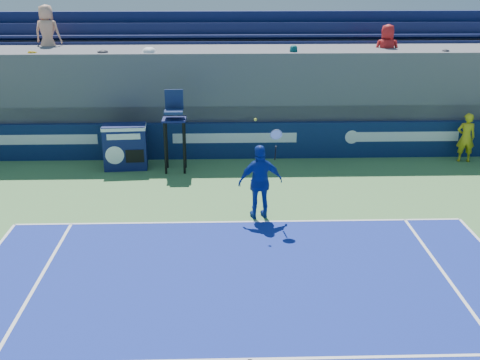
{
  "coord_description": "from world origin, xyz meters",
  "views": [
    {
      "loc": [
        -0.41,
        -1.68,
        5.98
      ],
      "look_at": [
        0.0,
        11.5,
        1.25
      ],
      "focal_mm": 45.0,
      "sensor_mm": 36.0,
      "label": 1
    }
  ],
  "objects_px": {
    "ball_person": "(466,137)",
    "umpire_chair": "(174,122)",
    "tennis_player": "(260,182)",
    "match_clock": "(125,146)"
  },
  "relations": [
    {
      "from": "ball_person",
      "to": "umpire_chair",
      "type": "bearing_deg",
      "value": 10.53
    },
    {
      "from": "ball_person",
      "to": "tennis_player",
      "type": "bearing_deg",
      "value": 39.22
    },
    {
      "from": "ball_person",
      "to": "tennis_player",
      "type": "relative_size",
      "value": 0.62
    },
    {
      "from": "ball_person",
      "to": "tennis_player",
      "type": "height_order",
      "value": "tennis_player"
    },
    {
      "from": "umpire_chair",
      "to": "tennis_player",
      "type": "height_order",
      "value": "tennis_player"
    },
    {
      "from": "tennis_player",
      "to": "ball_person",
      "type": "bearing_deg",
      "value": 32.53
    },
    {
      "from": "umpire_chair",
      "to": "match_clock",
      "type": "bearing_deg",
      "value": 170.7
    },
    {
      "from": "match_clock",
      "to": "ball_person",
      "type": "bearing_deg",
      "value": 1.92
    },
    {
      "from": "match_clock",
      "to": "umpire_chair",
      "type": "xyz_separation_m",
      "value": [
        1.56,
        -0.26,
        0.79
      ]
    },
    {
      "from": "ball_person",
      "to": "match_clock",
      "type": "bearing_deg",
      "value": 8.61
    }
  ]
}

